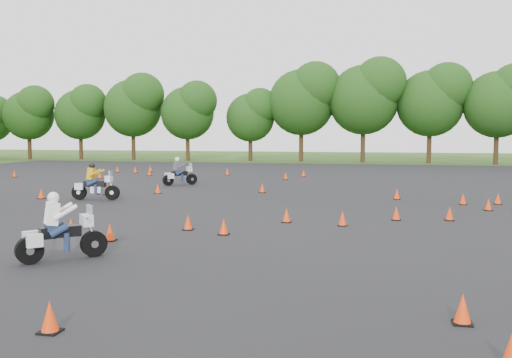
# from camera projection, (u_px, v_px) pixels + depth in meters

# --- Properties ---
(ground) EXTENTS (140.00, 140.00, 0.00)m
(ground) POSITION_uv_depth(u_px,v_px,m) (228.00, 228.00, 17.67)
(ground) COLOR #2D5119
(ground) RESTS_ON ground
(asphalt_pad) EXTENTS (62.00, 62.00, 0.00)m
(asphalt_pad) POSITION_uv_depth(u_px,v_px,m) (266.00, 204.00, 23.51)
(asphalt_pad) COLOR black
(asphalt_pad) RESTS_ON ground
(treeline) EXTENTS (86.77, 32.41, 10.69)m
(treeline) POSITION_uv_depth(u_px,v_px,m) (357.00, 113.00, 50.82)
(treeline) COLOR #1C3F12
(treeline) RESTS_ON ground
(traffic_cones) EXTENTS (35.54, 32.94, 0.45)m
(traffic_cones) POSITION_uv_depth(u_px,v_px,m) (249.00, 202.00, 22.49)
(traffic_cones) COLOR #F93B0A
(traffic_cones) RESTS_ON asphalt_pad
(rider_grey) EXTENTS (1.90, 1.88, 1.58)m
(rider_grey) POSITION_uv_depth(u_px,v_px,m) (180.00, 171.00, 31.85)
(rider_grey) COLOR #464A4F
(rider_grey) RESTS_ON ground
(rider_yellow) EXTENTS (2.19, 0.93, 1.64)m
(rider_yellow) POSITION_uv_depth(u_px,v_px,m) (95.00, 181.00, 24.85)
(rider_yellow) COLOR gold
(rider_yellow) RESTS_ON ground
(rider_white) EXTENTS (1.90, 1.92, 1.60)m
(rider_white) POSITION_uv_depth(u_px,v_px,m) (62.00, 226.00, 13.10)
(rider_white) COLOR white
(rider_white) RESTS_ON ground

